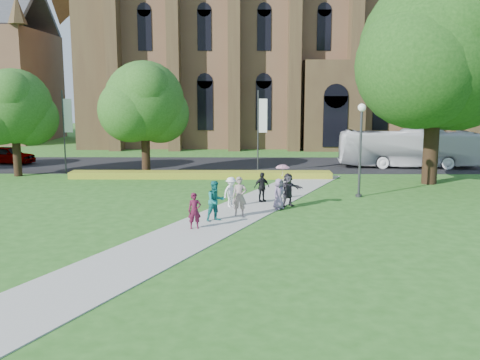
{
  "coord_description": "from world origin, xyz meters",
  "views": [
    {
      "loc": [
        1.0,
        -23.26,
        5.84
      ],
      "look_at": [
        0.8,
        2.59,
        1.6
      ],
      "focal_mm": 40.0,
      "sensor_mm": 36.0,
      "label": 1
    }
  ],
  "objects_px": {
    "large_tree": "(436,52)",
    "pedestrian_0": "(195,211)",
    "car_0": "(9,155)",
    "tour_coach": "(408,148)",
    "streetlamp": "(361,139)"
  },
  "relations": [
    {
      "from": "car_0",
      "to": "tour_coach",
      "type": "bearing_deg",
      "value": -80.07
    },
    {
      "from": "streetlamp",
      "to": "car_0",
      "type": "height_order",
      "value": "streetlamp"
    },
    {
      "from": "tour_coach",
      "to": "car_0",
      "type": "relative_size",
      "value": 2.47
    },
    {
      "from": "car_0",
      "to": "streetlamp",
      "type": "bearing_deg",
      "value": -105.08
    },
    {
      "from": "large_tree",
      "to": "car_0",
      "type": "height_order",
      "value": "large_tree"
    },
    {
      "from": "large_tree",
      "to": "pedestrian_0",
      "type": "xyz_separation_m",
      "value": [
        -14.13,
        -11.84,
        -7.54
      ]
    },
    {
      "from": "large_tree",
      "to": "pedestrian_0",
      "type": "relative_size",
      "value": 8.45
    },
    {
      "from": "tour_coach",
      "to": "pedestrian_0",
      "type": "height_order",
      "value": "tour_coach"
    },
    {
      "from": "large_tree",
      "to": "pedestrian_0",
      "type": "distance_m",
      "value": 19.92
    },
    {
      "from": "streetlamp",
      "to": "large_tree",
      "type": "xyz_separation_m",
      "value": [
        5.5,
        4.5,
        5.07
      ]
    },
    {
      "from": "tour_coach",
      "to": "large_tree",
      "type": "bearing_deg",
      "value": 178.18
    },
    {
      "from": "large_tree",
      "to": "tour_coach",
      "type": "xyz_separation_m",
      "value": [
        0.85,
        7.6,
        -6.86
      ]
    },
    {
      "from": "large_tree",
      "to": "pedestrian_0",
      "type": "height_order",
      "value": "large_tree"
    },
    {
      "from": "streetlamp",
      "to": "tour_coach",
      "type": "distance_m",
      "value": 13.78
    },
    {
      "from": "large_tree",
      "to": "streetlamp",
      "type": "bearing_deg",
      "value": -140.71
    }
  ]
}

